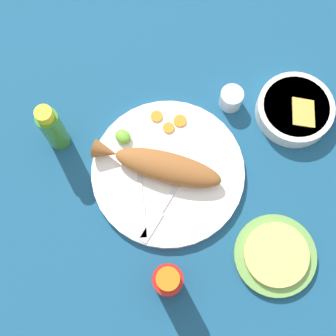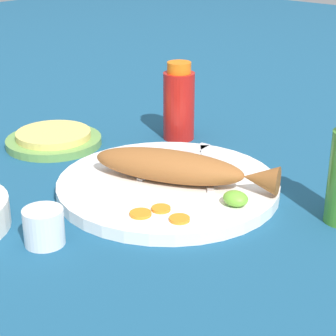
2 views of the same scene
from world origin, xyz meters
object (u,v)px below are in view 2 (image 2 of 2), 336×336
object	(u,v)px
fried_fish	(178,167)
salt_cup	(44,229)
hot_sauce_bottle_red	(179,103)
fork_far	(208,164)
fork_near	(180,158)
tortilla_plate	(54,141)
main_plate	(168,186)

from	to	relation	value
fried_fish	salt_cup	size ratio (longest dim) A/B	5.41
fried_fish	salt_cup	world-z (taller)	fried_fish
hot_sauce_bottle_red	fork_far	bearing A→B (deg)	145.93
fork_near	tortilla_plate	world-z (taller)	fork_near
salt_cup	main_plate	bearing A→B (deg)	-92.85
fried_fish	salt_cup	bearing A→B (deg)	61.54
fork_near	tortilla_plate	size ratio (longest dim) A/B	1.09
fork_far	hot_sauce_bottle_red	size ratio (longest dim) A/B	1.04
tortilla_plate	fried_fish	bearing A→B (deg)	179.44
main_plate	fork_near	world-z (taller)	fork_near
hot_sauce_bottle_red	fried_fish	bearing A→B (deg)	130.82
salt_cup	fork_far	bearing A→B (deg)	-93.17
main_plate	hot_sauce_bottle_red	world-z (taller)	hot_sauce_bottle_red
fried_fish	salt_cup	distance (m)	0.23
fried_fish	hot_sauce_bottle_red	distance (m)	0.24
fork_near	salt_cup	bearing A→B (deg)	179.52
hot_sauce_bottle_red	tortilla_plate	distance (m)	0.24
main_plate	salt_cup	distance (m)	0.22
fork_near	salt_cup	xyz separation A→B (m)	(-0.03, 0.29, 0.00)
fork_near	tortilla_plate	bearing A→B (deg)	98.71
fork_near	fork_far	size ratio (longest dim) A/B	1.25
main_plate	fork_near	bearing A→B (deg)	-60.75
fried_fish	fork_near	distance (m)	0.09
fried_fish	fork_far	size ratio (longest dim) A/B	1.88
fork_near	salt_cup	world-z (taller)	salt_cup
hot_sauce_bottle_red	salt_cup	world-z (taller)	hot_sauce_bottle_red
fork_near	fried_fish	bearing A→B (deg)	-147.23
fried_fish	fork_far	xyz separation A→B (m)	(0.01, -0.08, -0.02)
fork_near	hot_sauce_bottle_red	xyz separation A→B (m)	(0.10, -0.11, 0.05)
hot_sauce_bottle_red	salt_cup	distance (m)	0.43
main_plate	fork_near	distance (m)	0.09
tortilla_plate	hot_sauce_bottle_red	bearing A→B (deg)	-128.42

